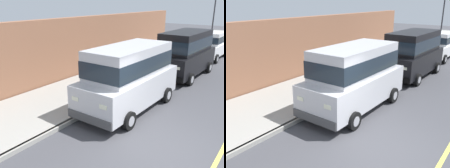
{
  "view_description": "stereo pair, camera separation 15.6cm",
  "coord_description": "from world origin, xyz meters",
  "views": [
    {
      "loc": [
        2.62,
        -5.83,
        4.14
      ],
      "look_at": [
        -3.06,
        2.14,
        0.85
      ],
      "focal_mm": 40.11,
      "sensor_mm": 36.0,
      "label": 1
    },
    {
      "loc": [
        2.75,
        -5.74,
        4.14
      ],
      "look_at": [
        -3.06,
        2.14,
        0.85
      ],
      "focal_mm": 40.11,
      "sensor_mm": 36.0,
      "label": 2
    }
  ],
  "objects": [
    {
      "name": "street_lamp",
      "position": [
        -3.55,
        18.95,
        2.91
      ],
      "size": [
        0.36,
        0.36,
        4.42
      ],
      "color": "#2D2D33",
      "rests_on": "sidewalk"
    },
    {
      "name": "car_black_van",
      "position": [
        -2.07,
        7.87,
        1.39
      ],
      "size": [
        2.25,
        4.96,
        2.52
      ],
      "color": "black",
      "rests_on": "ground"
    },
    {
      "name": "dog_grey",
      "position": [
        -4.28,
        2.21,
        0.43
      ],
      "size": [
        0.53,
        0.6,
        0.49
      ],
      "color": "#999691",
      "rests_on": "sidewalk"
    },
    {
      "name": "car_white_sedan",
      "position": [
        -2.17,
        13.42,
        0.98
      ],
      "size": [
        2.12,
        4.64,
        1.92
      ],
      "color": "white",
      "rests_on": "ground"
    },
    {
      "name": "car_silver_van",
      "position": [
        -2.22,
        2.13,
        1.39
      ],
      "size": [
        2.19,
        4.93,
        2.52
      ],
      "color": "#BCBCC1",
      "rests_on": "ground"
    },
    {
      "name": "ground_plane",
      "position": [
        0.0,
        0.0,
        0.0
      ],
      "size": [
        80.0,
        80.0,
        0.0
      ],
      "primitive_type": "plane",
      "color": "#424247"
    },
    {
      "name": "sidewalk",
      "position": [
        -5.0,
        0.0,
        0.07
      ],
      "size": [
        3.6,
        64.0,
        0.14
      ],
      "primitive_type": "cube",
      "color": "#99968E",
      "rests_on": "ground"
    },
    {
      "name": "building_facade",
      "position": [
        -7.1,
        5.73,
        1.64
      ],
      "size": [
        0.5,
        20.0,
        3.28
      ],
      "primitive_type": "cube",
      "color": "#8C5B42",
      "rests_on": "ground"
    },
    {
      "name": "fire_hydrant",
      "position": [
        -3.65,
        6.04,
        0.48
      ],
      "size": [
        0.34,
        0.24,
        0.72
      ],
      "color": "gold",
      "rests_on": "sidewalk"
    },
    {
      "name": "curb",
      "position": [
        -3.2,
        0.0,
        0.07
      ],
      "size": [
        0.16,
        64.0,
        0.14
      ],
      "primitive_type": "cube",
      "color": "gray",
      "rests_on": "ground"
    }
  ]
}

